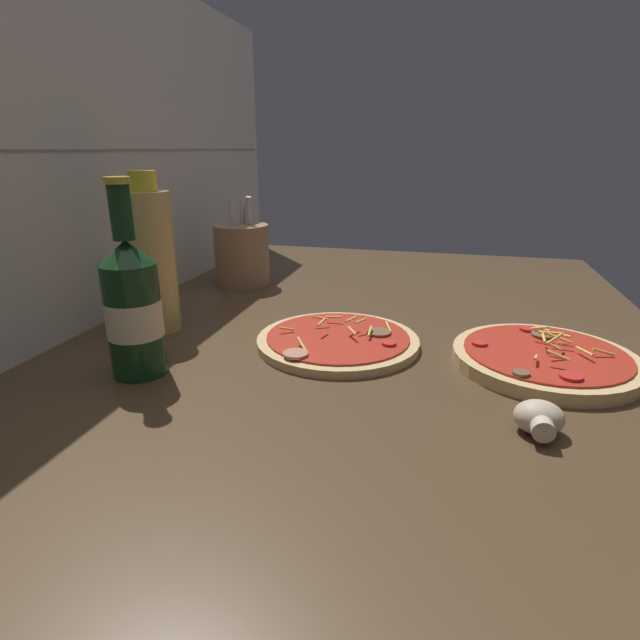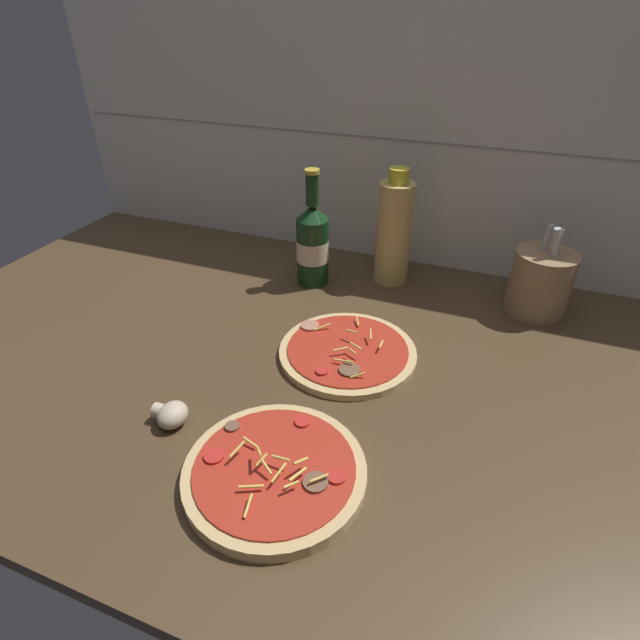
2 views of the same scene
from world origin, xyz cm
name	(u,v)px [view 2 (image 2 of 2)]	position (x,y,z in cm)	size (l,w,h in cm)	color
counter_slab	(309,369)	(0.00, 0.00, 1.25)	(160.00, 90.00, 2.50)	#4C3823
tile_backsplash	(388,138)	(0.00, 45.50, 30.00)	(160.00, 1.13, 60.00)	silver
pizza_near	(275,472)	(5.12, -23.84, 3.54)	(23.98, 23.98, 5.15)	tan
pizza_far	(347,352)	(5.47, 4.62, 3.26)	(23.97, 23.97, 3.77)	tan
beer_bottle	(313,243)	(-10.23, 27.49, 11.55)	(6.94, 6.94, 24.68)	#143819
oil_bottle	(394,232)	(5.41, 34.43, 13.85)	(7.39, 7.39, 24.69)	#D6B766
mushroom_left	(171,414)	(-13.26, -20.42, 4.25)	(5.24, 4.99, 3.49)	beige
utensil_crock	(541,282)	(35.44, 32.11, 9.00)	(11.50, 11.50, 18.51)	#9E7A56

